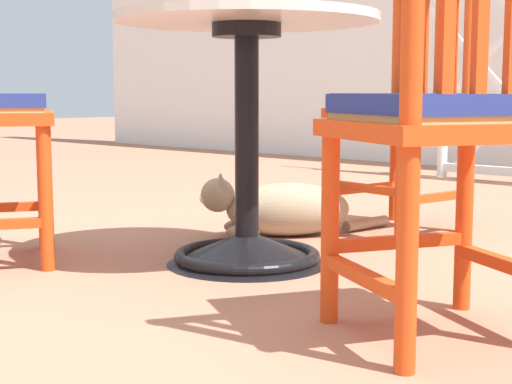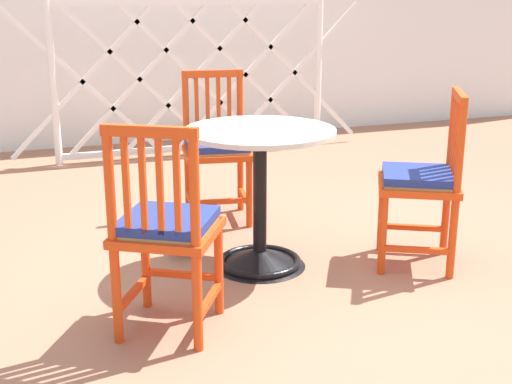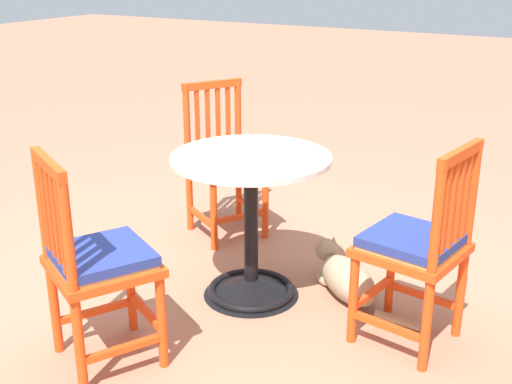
# 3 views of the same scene
# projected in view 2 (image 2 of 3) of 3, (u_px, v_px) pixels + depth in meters

# --- Properties ---
(ground_plane) EXTENTS (24.00, 24.00, 0.00)m
(ground_plane) POSITION_uv_depth(u_px,v_px,m) (289.00, 277.00, 3.51)
(ground_plane) COLOR #A36B51
(lattice_fence_panel) EXTENTS (3.05, 0.06, 1.34)m
(lattice_fence_panel) POSITION_uv_depth(u_px,v_px,m) (194.00, 77.00, 5.88)
(lattice_fence_panel) COLOR white
(lattice_fence_panel) RESTS_ON ground_plane
(cafe_table) EXTENTS (0.76, 0.76, 0.73)m
(cafe_table) POSITION_uv_depth(u_px,v_px,m) (260.00, 214.00, 3.57)
(cafe_table) COLOR black
(cafe_table) RESTS_ON ground_plane
(orange_chair_at_corner) EXTENTS (0.54, 0.54, 0.91)m
(orange_chair_at_corner) POSITION_uv_depth(u_px,v_px,m) (423.00, 182.00, 3.55)
(orange_chair_at_corner) COLOR #D64214
(orange_chair_at_corner) RESTS_ON ground_plane
(orange_chair_by_planter) EXTENTS (0.46, 0.46, 0.91)m
(orange_chair_by_planter) POSITION_uv_depth(u_px,v_px,m) (217.00, 149.00, 4.26)
(orange_chair_by_planter) COLOR #D64214
(orange_chair_by_planter) RESTS_ON ground_plane
(orange_chair_near_fence) EXTENTS (0.55, 0.55, 0.91)m
(orange_chair_near_fence) POSITION_uv_depth(u_px,v_px,m) (166.00, 230.00, 2.85)
(orange_chair_near_fence) COLOR #D64214
(orange_chair_near_fence) RESTS_ON ground_plane
(tabby_cat) EXTENTS (0.44, 0.67, 0.23)m
(tabby_cat) POSITION_uv_depth(u_px,v_px,m) (196.00, 229.00, 3.92)
(tabby_cat) COLOR #9E896B
(tabby_cat) RESTS_ON ground_plane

